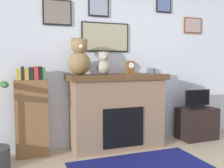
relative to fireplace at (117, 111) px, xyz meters
The scene contains 9 objects.
back_wall 0.81m from the fireplace, 80.03° to the left, with size 5.20×0.15×2.60m.
fireplace is the anchor object (origin of this frame).
bookshelf 1.22m from the fireplace, behind, with size 0.43×0.16×1.23m.
tv_stand 1.45m from the fireplace, ahead, with size 0.61×0.40×0.52m, color black.
television 1.42m from the fireplace, ahead, with size 0.47×0.14×0.31m.
candle_jar 0.83m from the fireplace, ahead, with size 0.08×0.08×0.08m, color #4C517A.
mantel_clock 0.68m from the fireplace, ahead, with size 0.11×0.08×0.20m.
teddy_bear_tan 0.96m from the fireplace, behind, with size 0.32×0.32×0.51m.
teddy_bear_brown 0.73m from the fireplace, behind, with size 0.20×0.20×0.33m.
Camera 1 is at (-1.45, -1.82, 1.28)m, focal length 41.11 mm.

